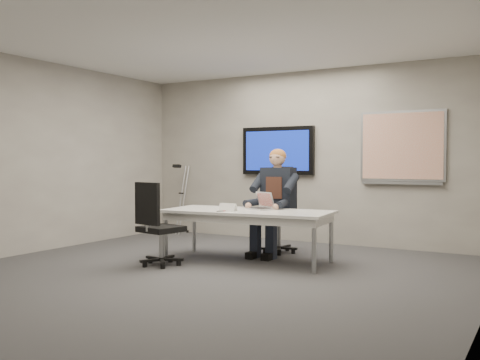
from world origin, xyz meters
The scene contains 14 objects.
floor centered at (0.00, 0.00, 0.00)m, with size 6.00×6.00×0.02m, color #343436.
ceiling centered at (0.00, 0.00, 2.80)m, with size 6.00×6.00×0.02m, color white.
wall_back centered at (0.00, 3.00, 1.40)m, with size 6.00×0.02×2.80m, color gray.
wall_left centered at (-3.00, 0.00, 1.40)m, with size 0.02×6.00×2.80m, color gray.
conference_table centered at (0.02, 1.00, 0.60)m, with size 2.28×1.13×0.68m.
tv_display centered at (-0.50, 2.95, 1.50)m, with size 1.30×0.09×0.80m.
whiteboard centered at (1.55, 2.97, 1.53)m, with size 1.25×0.08×1.10m.
office_chair_far centered at (0.08, 1.85, 0.32)m, with size 0.55×0.55×1.02m.
office_chair_near centered at (-0.80, 0.16, 0.33)m, with size 0.59×0.59×1.06m.
seated_person centered at (0.09, 1.58, 0.61)m, with size 0.47×0.81×1.50m.
crutch centered at (-2.35, 2.76, 0.65)m, with size 0.18×0.40×1.30m, color #A7AAAF, non-canonical shape.
laptop centered at (0.12, 1.22, 0.73)m, with size 0.39×0.41×0.23m.
name_tent centered at (-0.15, 0.79, 0.73)m, with size 0.25×0.07×0.10m, color white, non-canonical shape.
pen centered at (-0.18, 0.66, 0.68)m, with size 0.01×0.01×0.14m, color black.
Camera 1 is at (3.48, -5.11, 1.32)m, focal length 40.00 mm.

